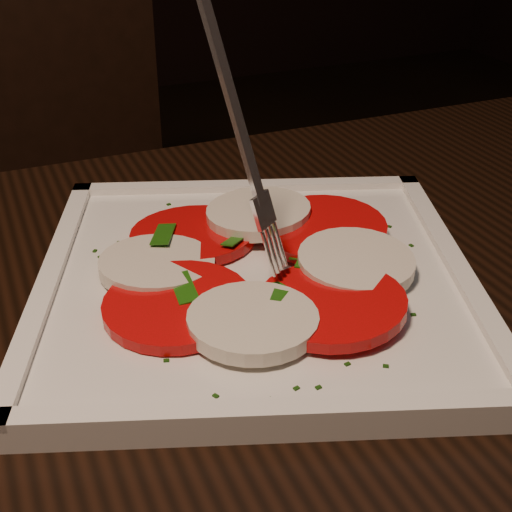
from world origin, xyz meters
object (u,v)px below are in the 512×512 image
(plate, at_px, (256,282))
(fork, at_px, (234,141))
(table, at_px, (267,489))
(chair, at_px, (65,188))

(plate, relative_size, fork, 1.78)
(table, relative_size, chair, 1.30)
(plate, bearing_deg, chair, 92.70)
(table, distance_m, chair, 0.84)
(table, distance_m, fork, 0.24)
(plate, height_order, fork, fork)
(fork, bearing_deg, chair, 55.34)
(plate, bearing_deg, fork, -171.59)
(chair, relative_size, plate, 2.97)
(chair, bearing_deg, fork, -92.79)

